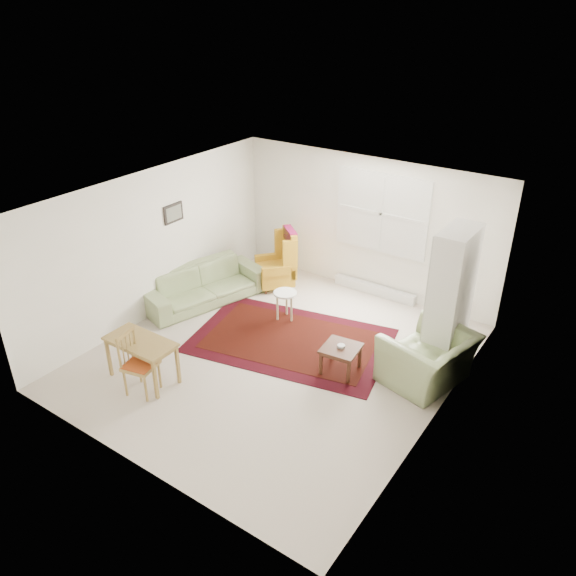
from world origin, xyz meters
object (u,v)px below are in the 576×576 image
Objects in this scene: coffee_table at (341,359)px; desk at (143,360)px; sofa at (203,278)px; stool at (285,305)px; wingback_chair at (275,259)px; desk_chair at (140,364)px; armchair at (428,354)px; cabinet at (451,298)px.

desk reaches higher than coffee_table.
stool is at bearing -62.42° from sofa.
stool is (0.84, -0.88, -0.31)m from wingback_chair.
desk is at bearing 31.86° from desk_chair.
desk is (-0.70, -2.52, 0.06)m from stool.
stool is (-2.63, 0.28, -0.20)m from armchair.
coffee_table is at bearing -52.03° from armchair.
coffee_table is 0.24× the size of cabinet.
cabinet reaches higher than coffee_table.
desk reaches higher than stool.
stool is at bearing -81.98° from armchair.
cabinet is (2.63, 0.38, 0.79)m from stool.
stool is (1.57, 0.29, -0.19)m from sofa.
armchair is 2.28× the size of coffee_table.
desk_chair is (-0.50, -2.73, 0.21)m from stool.
desk is (-3.33, -2.90, -0.73)m from cabinet.
wingback_chair is 2.20× the size of coffee_table.
stool is at bearing 74.42° from desk.
desk_chair is at bearing -100.31° from stool.
sofa is at bearing 111.23° from desk.
armchair is (4.20, 0.02, 0.01)m from sofa.
sofa is 1.89× the size of armchair.
wingback_chair reaches higher than stool.
armchair is 4.02m from desk.
desk is (0.87, -2.23, -0.12)m from sofa.
sofa reaches higher than coffee_table.
cabinet reaches higher than sofa.
cabinet is at bearing 40.99° from desk.
desk_chair is at bearing -37.85° from armchair.
sofa reaches higher than desk.
cabinet is (0.00, 0.65, 0.60)m from armchair.
wingback_chair reaches higher than sofa.
armchair is at bearing -89.57° from cabinet.
desk is at bearing -141.78° from sofa.
desk_chair is at bearing -45.66° from desk.
armchair reaches higher than stool.
sofa is 2.39m from desk.
cabinet reaches higher than desk_chair.
wingback_chair is 1.11× the size of desk.
cabinet is at bearing -57.66° from desk_chair.
armchair is 1.26× the size of desk_chair.
sofa is at bearing -169.41° from stool.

